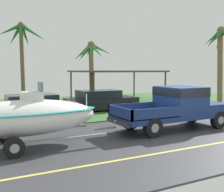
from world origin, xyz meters
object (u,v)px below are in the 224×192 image
(palm_tree_mid, at_px, (221,47))
(parked_sedan_near, at_px, (101,101))
(parked_sedan_far, at_px, (35,107))
(pickup_truck_towing, at_px, (179,106))
(palm_tree_near_right, at_px, (91,56))
(carport_awning, at_px, (117,72))
(palm_tree_near_left, at_px, (22,40))
(boat_on_trailer, at_px, (24,117))

(palm_tree_mid, bearing_deg, parked_sedan_near, 175.61)
(parked_sedan_far, bearing_deg, pickup_truck_towing, -45.25)
(pickup_truck_towing, bearing_deg, palm_tree_near_right, 85.09)
(parked_sedan_near, bearing_deg, palm_tree_mid, -4.39)
(pickup_truck_towing, xyz_separation_m, carport_awning, (3.05, 11.46, 1.47))
(carport_awning, bearing_deg, palm_tree_near_left, 169.92)
(parked_sedan_near, relative_size, palm_tree_mid, 0.76)
(palm_tree_mid, bearing_deg, carport_awning, 138.98)
(parked_sedan_near, relative_size, carport_awning, 0.66)
(pickup_truck_towing, xyz_separation_m, parked_sedan_far, (-5.37, 5.41, -0.39))
(parked_sedan_near, distance_m, palm_tree_mid, 10.92)
(pickup_truck_towing, xyz_separation_m, palm_tree_near_right, (1.08, 12.61, 2.80))
(boat_on_trailer, bearing_deg, pickup_truck_towing, 0.00)
(pickup_truck_towing, relative_size, palm_tree_mid, 0.96)
(carport_awning, xyz_separation_m, palm_tree_near_left, (-7.66, 1.36, 2.45))
(boat_on_trailer, bearing_deg, parked_sedan_far, 73.88)
(palm_tree_near_right, bearing_deg, carport_awning, -30.31)
(parked_sedan_far, bearing_deg, carport_awning, 35.68)
(pickup_truck_towing, distance_m, palm_tree_near_right, 12.96)
(pickup_truck_towing, height_order, palm_tree_mid, palm_tree_mid)
(boat_on_trailer, xyz_separation_m, palm_tree_near_left, (2.33, 12.82, 3.93))
(parked_sedan_near, height_order, carport_awning, carport_awning)
(carport_awning, relative_size, palm_tree_mid, 1.16)
(boat_on_trailer, height_order, palm_tree_near_left, palm_tree_near_left)
(parked_sedan_far, distance_m, carport_awning, 10.53)
(parked_sedan_far, distance_m, palm_tree_near_right, 10.17)
(parked_sedan_near, height_order, palm_tree_near_left, palm_tree_near_left)
(pickup_truck_towing, height_order, parked_sedan_near, pickup_truck_towing)
(boat_on_trailer, height_order, palm_tree_mid, palm_tree_mid)
(palm_tree_near_right, bearing_deg, boat_on_trailer, -122.44)
(pickup_truck_towing, height_order, parked_sedan_far, pickup_truck_towing)
(pickup_truck_towing, distance_m, parked_sedan_far, 7.63)
(parked_sedan_far, height_order, palm_tree_near_right, palm_tree_near_right)
(pickup_truck_towing, xyz_separation_m, boat_on_trailer, (-6.93, -0.00, -0.00))
(carport_awning, relative_size, palm_tree_near_left, 1.12)
(parked_sedan_far, relative_size, palm_tree_near_right, 0.88)
(pickup_truck_towing, relative_size, parked_sedan_near, 1.25)
(parked_sedan_near, height_order, parked_sedan_far, same)
(parked_sedan_near, relative_size, palm_tree_near_right, 0.90)
(pickup_truck_towing, bearing_deg, carport_awning, 75.09)
(carport_awning, distance_m, palm_tree_mid, 8.66)
(parked_sedan_far, relative_size, carport_awning, 0.64)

